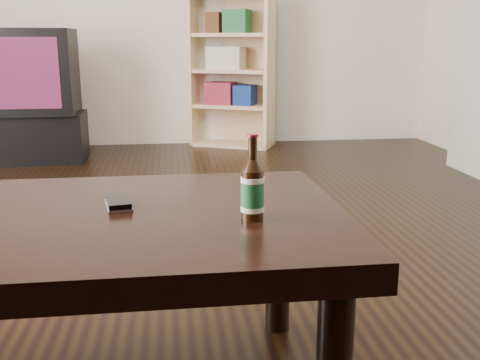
{
  "coord_description": "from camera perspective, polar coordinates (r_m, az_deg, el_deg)",
  "views": [
    {
      "loc": [
        0.1,
        -2.2,
        0.93
      ],
      "look_at": [
        0.26,
        -0.93,
        0.61
      ],
      "focal_mm": 42.0,
      "sensor_mm": 36.0,
      "label": 1
    }
  ],
  "objects": [
    {
      "name": "bookshelf",
      "position": [
        5.09,
        -0.77,
        11.34
      ],
      "size": [
        0.79,
        0.6,
        1.34
      ],
      "rotation": [
        0.0,
        0.0,
        -0.43
      ],
      "color": "tan",
      "rests_on": "floor"
    },
    {
      "name": "phone",
      "position": [
        1.48,
        -12.24,
        -2.32
      ],
      "size": [
        0.08,
        0.13,
        0.02
      ],
      "rotation": [
        0.0,
        0.0,
        0.18
      ],
      "color": "silver",
      "rests_on": "coffee_table"
    },
    {
      "name": "tv",
      "position": [
        4.71,
        -21.65,
        10.2
      ],
      "size": [
        0.87,
        0.56,
        0.64
      ],
      "rotation": [
        0.0,
        0.0,
        0.02
      ],
      "color": "black",
      "rests_on": "tv_stand"
    },
    {
      "name": "tv_stand",
      "position": [
        4.76,
        -21.1,
        4.07
      ],
      "size": [
        0.95,
        0.49,
        0.38
      ],
      "primitive_type": "cube",
      "rotation": [
        0.0,
        0.0,
        0.02
      ],
      "color": "black",
      "rests_on": "floor"
    },
    {
      "name": "floor",
      "position": [
        2.39,
        -9.05,
        -9.22
      ],
      "size": [
        5.0,
        6.0,
        0.01
      ],
      "primitive_type": "cube",
      "color": "black",
      "rests_on": "ground"
    },
    {
      "name": "coffee_table",
      "position": [
        1.46,
        -16.95,
        -5.99
      ],
      "size": [
        1.38,
        0.81,
        0.51
      ],
      "rotation": [
        0.0,
        0.0,
        0.01
      ],
      "color": "black",
      "rests_on": "floor"
    },
    {
      "name": "beer_bottle",
      "position": [
        1.33,
        1.28,
        -1.0
      ],
      "size": [
        0.06,
        0.06,
        0.21
      ],
      "rotation": [
        0.0,
        0.0,
        -0.14
      ],
      "color": "black",
      "rests_on": "coffee_table"
    }
  ]
}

